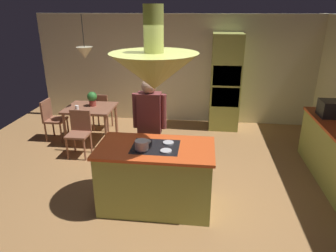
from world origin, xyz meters
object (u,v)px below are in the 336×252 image
chair_at_corner (52,117)px  cooking_pot_on_cooktop (142,145)px  kitchen_island (156,176)px  microwave_on_counter (334,109)px  chair_by_back_wall (101,109)px  dining_table (91,112)px  person_at_island (150,124)px  chair_facing_island (79,130)px  cup_on_table (77,108)px  potted_plant_on_table (92,98)px  oven_tower (225,83)px

chair_at_corner → cooking_pot_on_cooktop: cooking_pot_on_cooktop is taller
kitchen_island → cooking_pot_on_cooktop: bearing=-140.9°
kitchen_island → microwave_on_counter: 3.30m
chair_by_back_wall → microwave_on_counter: 4.72m
dining_table → person_at_island: size_ratio=0.58×
kitchen_island → chair_facing_island: bearing=139.4°
cooking_pot_on_cooktop → cup_on_table: bearing=130.6°
person_at_island → potted_plant_on_table: size_ratio=5.65×
kitchen_island → potted_plant_on_table: size_ratio=5.31×
chair_by_back_wall → cooking_pot_on_cooktop: bearing=118.2°
person_at_island → cooking_pot_on_cooktop: person_at_island is taller
person_at_island → cup_on_table: 2.07m
kitchen_island → chair_facing_island: 2.24m
person_at_island → microwave_on_counter: size_ratio=3.68×
dining_table → person_at_island: bearing=-42.8°
chair_by_back_wall → chair_facing_island: bearing=90.0°
person_at_island → chair_facing_island: size_ratio=1.95×
cooking_pot_on_cooktop → chair_at_corner: bearing=137.2°
cup_on_table → chair_by_back_wall: bearing=77.5°
oven_tower → microwave_on_counter: oven_tower is taller
cooking_pot_on_cooktop → chair_facing_island: bearing=134.1°
kitchen_island → cooking_pot_on_cooktop: 0.58m
chair_at_corner → potted_plant_on_table: (0.90, 0.09, 0.42)m
dining_table → cooking_pot_on_cooktop: 2.73m
oven_tower → microwave_on_counter: bearing=-43.9°
cooking_pot_on_cooktop → dining_table: bearing=124.6°
chair_by_back_wall → cooking_pot_on_cooktop: (1.54, -2.87, 0.50)m
dining_table → cup_on_table: (-0.19, -0.21, 0.16)m
kitchen_island → dining_table: (-1.70, 2.10, 0.18)m
dining_table → microwave_on_counter: 4.59m
dining_table → chair_facing_island: chair_facing_island is taller
potted_plant_on_table → cooking_pot_on_cooktop: cooking_pot_on_cooktop is taller
cup_on_table → cooking_pot_on_cooktop: cooking_pot_on_cooktop is taller
dining_table → chair_facing_island: bearing=-90.0°
potted_plant_on_table → cup_on_table: potted_plant_on_table is taller
chair_facing_island → dining_table: bearing=90.0°
person_at_island → chair_facing_island: (-1.50, 0.75, -0.47)m
oven_tower → chair_facing_island: bearing=-147.5°
chair_at_corner → cup_on_table: size_ratio=9.67×
kitchen_island → cup_on_table: size_ratio=17.70×
kitchen_island → dining_table: 2.71m
cup_on_table → microwave_on_counter: size_ratio=0.20×
dining_table → chair_at_corner: (-0.87, -0.00, -0.15)m
chair_facing_island → potted_plant_on_table: potted_plant_on_table is taller
kitchen_island → cup_on_table: bearing=135.0°
kitchen_island → chair_by_back_wall: 3.23m
chair_at_corner → kitchen_island: bearing=-129.3°
chair_by_back_wall → potted_plant_on_table: (0.03, -0.56, 0.42)m
chair_facing_island → microwave_on_counter: size_ratio=1.89×
oven_tower → chair_by_back_wall: (-2.80, -0.50, -0.58)m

